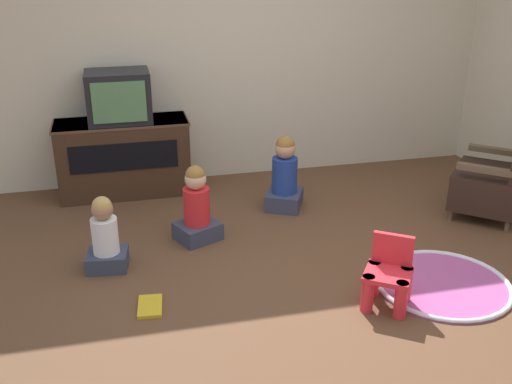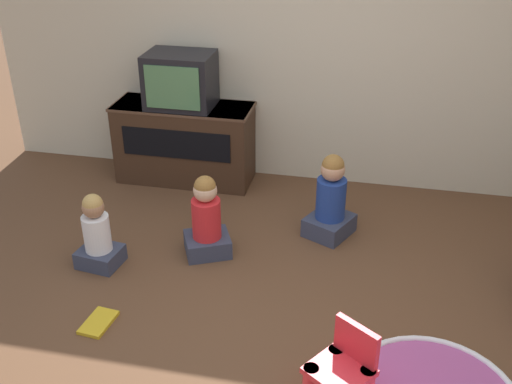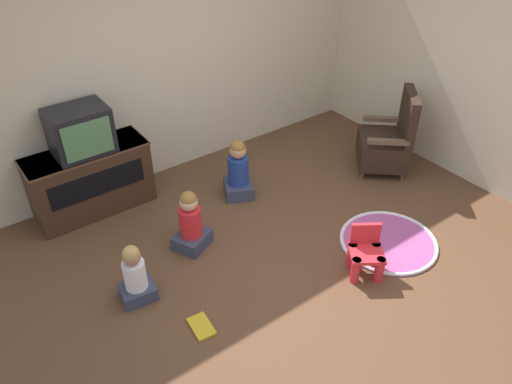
# 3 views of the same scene
# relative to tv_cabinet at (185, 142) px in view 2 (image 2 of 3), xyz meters

# --- Properties ---
(ground_plane) EXTENTS (30.00, 30.00, 0.00)m
(ground_plane) POSITION_rel_tv_cabinet_xyz_m (1.18, -1.95, -0.37)
(ground_plane) COLOR brown
(wall_back) EXTENTS (5.65, 0.12, 2.86)m
(wall_back) POSITION_rel_tv_cabinet_xyz_m (1.01, 0.31, 1.06)
(wall_back) COLOR beige
(wall_back) RESTS_ON ground_plane
(tv_cabinet) EXTENTS (1.24, 0.48, 0.72)m
(tv_cabinet) POSITION_rel_tv_cabinet_xyz_m (0.00, 0.00, 0.00)
(tv_cabinet) COLOR #382316
(tv_cabinet) RESTS_ON ground_plane
(television) EXTENTS (0.57, 0.44, 0.47)m
(television) POSITION_rel_tv_cabinet_xyz_m (-0.00, -0.01, 0.58)
(television) COLOR black
(television) RESTS_ON tv_cabinet
(yellow_kid_chair) EXTENTS (0.41, 0.41, 0.48)m
(yellow_kid_chair) POSITION_rel_tv_cabinet_xyz_m (1.63, -2.38, -0.17)
(yellow_kid_chair) COLOR red
(yellow_kid_chair) RESTS_ON ground_plane
(child_watching_left) EXTENTS (0.43, 0.45, 0.68)m
(child_watching_left) POSITION_rel_tv_cabinet_xyz_m (1.39, -0.69, -0.08)
(child_watching_left) COLOR #33384C
(child_watching_left) RESTS_ON ground_plane
(child_watching_center) EXTENTS (0.32, 0.29, 0.58)m
(child_watching_center) POSITION_rel_tv_cabinet_xyz_m (-0.19, -1.45, -0.12)
(child_watching_center) COLOR #33384C
(child_watching_center) RESTS_ON ground_plane
(child_watching_right) EXTENTS (0.42, 0.40, 0.64)m
(child_watching_right) POSITION_rel_tv_cabinet_xyz_m (0.53, -1.14, -0.10)
(child_watching_right) COLOR #33384C
(child_watching_right) RESTS_ON ground_plane
(book) EXTENTS (0.18, 0.27, 0.02)m
(book) POSITION_rel_tv_cabinet_xyz_m (0.07, -2.06, -0.36)
(book) COLOR gold
(book) RESTS_ON ground_plane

